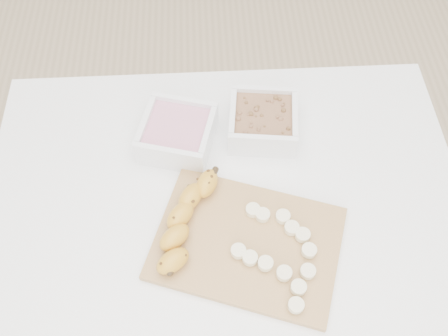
{
  "coord_description": "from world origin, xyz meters",
  "views": [
    {
      "loc": [
        -0.03,
        -0.51,
        1.66
      ],
      "look_at": [
        0.0,
        0.03,
        0.81
      ],
      "focal_mm": 40.0,
      "sensor_mm": 36.0,
      "label": 1
    }
  ],
  "objects_px": {
    "table": "(225,216)",
    "cutting_board": "(247,243)",
    "bowl_yogurt": "(177,133)",
    "bowl_granola": "(263,121)",
    "banana": "(186,222)"
  },
  "relations": [
    {
      "from": "bowl_granola",
      "to": "table",
      "type": "bearing_deg",
      "value": -119.57
    },
    {
      "from": "bowl_yogurt",
      "to": "bowl_granola",
      "type": "relative_size",
      "value": 1.13
    },
    {
      "from": "table",
      "to": "bowl_yogurt",
      "type": "bearing_deg",
      "value": 124.14
    },
    {
      "from": "table",
      "to": "cutting_board",
      "type": "distance_m",
      "value": 0.16
    },
    {
      "from": "table",
      "to": "bowl_yogurt",
      "type": "relative_size",
      "value": 5.46
    },
    {
      "from": "bowl_yogurt",
      "to": "cutting_board",
      "type": "relative_size",
      "value": 0.52
    },
    {
      "from": "table",
      "to": "cutting_board",
      "type": "relative_size",
      "value": 2.84
    },
    {
      "from": "table",
      "to": "cutting_board",
      "type": "bearing_deg",
      "value": -71.46
    },
    {
      "from": "bowl_yogurt",
      "to": "cutting_board",
      "type": "xyz_separation_m",
      "value": [
        0.13,
        -0.25,
        -0.03
      ]
    },
    {
      "from": "table",
      "to": "bowl_granola",
      "type": "xyz_separation_m",
      "value": [
        0.09,
        0.16,
        0.13
      ]
    },
    {
      "from": "bowl_yogurt",
      "to": "bowl_granola",
      "type": "distance_m",
      "value": 0.19
    },
    {
      "from": "bowl_yogurt",
      "to": "cutting_board",
      "type": "height_order",
      "value": "bowl_yogurt"
    },
    {
      "from": "bowl_yogurt",
      "to": "table",
      "type": "bearing_deg",
      "value": -55.86
    },
    {
      "from": "table",
      "to": "cutting_board",
      "type": "xyz_separation_m",
      "value": [
        0.04,
        -0.11,
        0.1
      ]
    },
    {
      "from": "table",
      "to": "banana",
      "type": "height_order",
      "value": "banana"
    }
  ]
}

